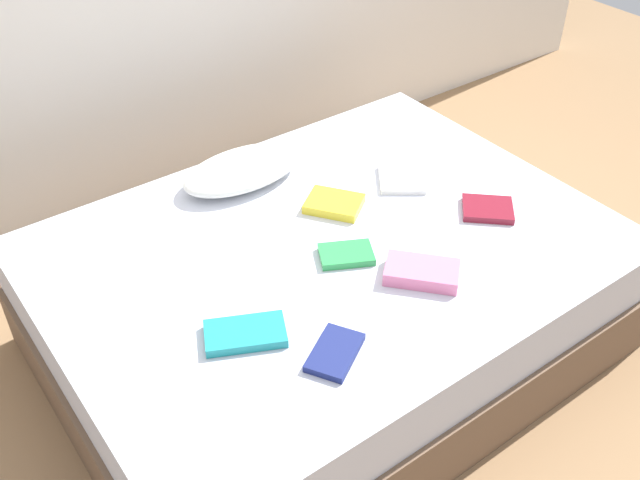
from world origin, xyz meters
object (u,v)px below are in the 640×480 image
bed (328,295)px  textbook_maroon (488,209)px  textbook_navy (335,352)px  textbook_yellow (334,204)px  pillow (242,169)px  textbook_green (346,255)px  textbook_pink (422,272)px  textbook_white (402,179)px  textbook_teal (245,334)px

bed → textbook_maroon: size_ratio=10.82×
textbook_navy → textbook_yellow: size_ratio=0.96×
pillow → textbook_maroon: size_ratio=2.73×
bed → textbook_yellow: size_ratio=9.83×
textbook_green → textbook_pink: bearing=-31.7°
bed → pillow: pillow is taller
pillow → textbook_white: (0.50, -0.38, -0.04)m
textbook_maroon → textbook_navy: 0.93m
textbook_white → textbook_yellow: 0.32m
textbook_white → textbook_navy: bearing=163.6°
textbook_green → textbook_maroon: bearing=17.7°
bed → textbook_teal: textbook_teal is taller
textbook_maroon → textbook_white: textbook_maroon is taller
textbook_pink → textbook_white: 0.58m
textbook_green → textbook_navy: bearing=-104.5°
pillow → textbook_green: bearing=-87.2°
textbook_maroon → textbook_pink: bearing=-120.8°
textbook_maroon → textbook_pink: size_ratio=0.76×
pillow → textbook_pink: bearing=-78.8°
textbook_navy → textbook_white: bearing=6.1°
textbook_teal → textbook_navy: bearing=-25.9°
textbook_teal → textbook_white: 1.02m
textbook_teal → textbook_yellow: textbook_yellow is taller
textbook_white → textbook_yellow: size_ratio=0.96×
bed → textbook_white: textbook_white is taller
textbook_navy → bed: bearing=24.3°
pillow → textbook_navy: bearing=-105.9°
textbook_white → textbook_green: bearing=154.1°
textbook_maroon → textbook_yellow: bearing=-176.1°
textbook_pink → bed: bearing=160.6°
textbook_maroon → textbook_yellow: 0.57m
bed → textbook_pink: (0.14, -0.34, 0.28)m
bed → textbook_pink: bearing=-67.8°
textbook_green → textbook_maroon: size_ratio=0.99×
pillow → textbook_yellow: pillow is taller
textbook_white → bed: bearing=143.6°
textbook_white → textbook_pink: bearing=-178.2°
textbook_maroon → textbook_yellow: (-0.45, 0.36, 0.00)m
pillow → textbook_white: size_ratio=2.57×
textbook_teal → textbook_green: textbook_teal is taller
textbook_pink → textbook_green: bearing=169.4°
textbook_teal → textbook_pink: 0.63m
pillow → textbook_yellow: (0.18, -0.36, -0.03)m
textbook_green → textbook_yellow: bearing=87.7°
bed → pillow: (-0.03, 0.52, 0.30)m
pillow → textbook_teal: size_ratio=2.05×
textbook_maroon → textbook_navy: size_ratio=0.95×
bed → textbook_maroon: 0.68m
bed → textbook_white: bearing=17.0°
textbook_pink → textbook_navy: (-0.44, -0.11, -0.01)m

